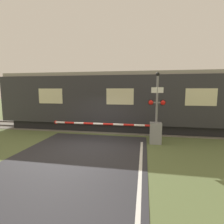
{
  "coord_description": "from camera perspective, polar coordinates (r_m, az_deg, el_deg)",
  "views": [
    {
      "loc": [
        2.67,
        -8.26,
        2.84
      ],
      "look_at": [
        0.85,
        1.55,
        1.55
      ],
      "focal_mm": 28.0,
      "sensor_mm": 36.0,
      "label": 1
    }
  ],
  "objects": [
    {
      "name": "train",
      "position": [
        12.41,
        3.51,
        3.63
      ],
      "size": [
        17.13,
        2.95,
        3.97
      ],
      "color": "black",
      "rests_on": "ground_plane"
    },
    {
      "name": "ground_plane",
      "position": [
        9.13,
        -7.17,
        -10.79
      ],
      "size": [
        80.0,
        80.0,
        0.0
      ],
      "primitive_type": "plane",
      "color": "#5B6B3D"
    },
    {
      "name": "signal_post",
      "position": [
        9.21,
        14.43,
        2.56
      ],
      "size": [
        0.9,
        0.26,
        3.7
      ],
      "color": "gray",
      "rests_on": "ground_plane"
    },
    {
      "name": "crossing_barrier",
      "position": [
        9.47,
        10.82,
        -6.18
      ],
      "size": [
        6.04,
        0.44,
        1.13
      ],
      "color": "gray",
      "rests_on": "ground_plane"
    },
    {
      "name": "track_bed",
      "position": [
        12.89,
        -1.72,
        -5.23
      ],
      "size": [
        36.0,
        3.2,
        0.13
      ],
      "color": "slate",
      "rests_on": "ground_plane"
    }
  ]
}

